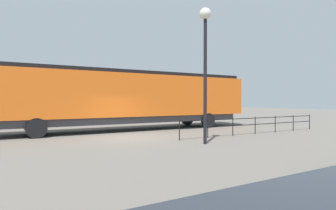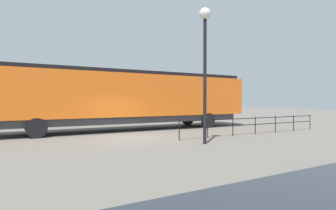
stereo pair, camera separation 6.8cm
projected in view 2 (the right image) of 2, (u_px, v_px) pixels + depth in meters
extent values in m
plane|color=#666059|center=(130.00, 138.00, 15.16)|extent=(120.00, 120.00, 0.00)
cube|color=orange|center=(128.00, 95.00, 19.04)|extent=(3.08, 18.35, 2.80)
cube|color=black|center=(217.00, 101.00, 22.99)|extent=(2.96, 2.62, 1.96)
cube|color=black|center=(128.00, 73.00, 19.02)|extent=(2.77, 17.62, 0.24)
cube|color=#38383D|center=(128.00, 119.00, 19.07)|extent=(2.77, 16.88, 0.45)
cylinder|color=black|center=(188.00, 118.00, 23.21)|extent=(0.30, 1.10, 1.10)
cylinder|color=black|center=(208.00, 120.00, 20.81)|extent=(0.30, 1.10, 1.10)
cylinder|color=black|center=(33.00, 124.00, 17.34)|extent=(0.30, 1.10, 1.10)
cylinder|color=black|center=(37.00, 128.00, 14.93)|extent=(0.30, 1.10, 1.10)
cylinder|color=black|center=(205.00, 81.00, 12.88)|extent=(0.16, 0.16, 5.93)
sphere|color=silver|center=(205.00, 14.00, 12.84)|extent=(0.55, 0.55, 0.55)
cube|color=black|center=(255.00, 118.00, 16.86)|extent=(0.04, 11.03, 0.04)
cube|color=black|center=(255.00, 124.00, 16.87)|extent=(0.04, 11.03, 0.04)
cylinder|color=black|center=(179.00, 130.00, 14.11)|extent=(0.05, 0.05, 1.06)
cylinder|color=black|center=(208.00, 128.00, 15.03)|extent=(0.05, 0.05, 1.06)
cylinder|color=black|center=(233.00, 127.00, 15.95)|extent=(0.05, 0.05, 1.06)
cylinder|color=black|center=(255.00, 125.00, 16.87)|extent=(0.05, 0.05, 1.06)
cylinder|color=black|center=(275.00, 124.00, 17.79)|extent=(0.05, 0.05, 1.06)
cylinder|color=black|center=(294.00, 123.00, 18.71)|extent=(0.05, 0.05, 1.06)
cylinder|color=black|center=(310.00, 122.00, 19.63)|extent=(0.05, 0.05, 1.06)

